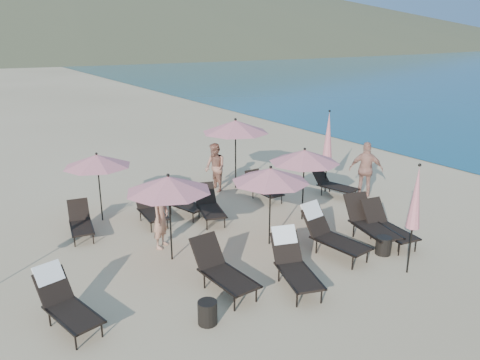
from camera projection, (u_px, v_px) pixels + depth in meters
ground at (316, 261)px, 11.21m from camera, size 800.00×800.00×0.00m
lounger_0 at (64, 301)px, 8.65m from camera, size 0.97×1.74×1.03m
lounger_1 at (222, 269)px, 9.84m from camera, size 0.80×1.80×1.01m
lounger_2 at (293, 262)px, 10.07m from camera, size 1.11×1.85×1.09m
lounger_3 at (330, 232)px, 11.49m from camera, size 0.89×1.90×1.14m
lounger_4 at (387, 225)px, 12.15m from camera, size 0.88×1.76×0.97m
lounger_5 at (370, 222)px, 12.23m from camera, size 1.10×1.96×1.06m
lounger_6 at (81, 222)px, 12.53m from camera, size 0.79×1.53×0.84m
lounger_7 at (151, 209)px, 13.41m from camera, size 0.67×1.55×0.88m
lounger_8 at (209, 205)px, 13.61m from camera, size 1.01×1.72×0.93m
lounger_9 at (182, 201)px, 13.99m from camera, size 1.02×1.69×0.91m
lounger_10 at (263, 187)px, 15.27m from camera, size 0.59×1.50×0.86m
lounger_11 at (332, 183)px, 15.62m from camera, size 0.99×1.69×0.92m
umbrella_open_0 at (168, 184)px, 10.73m from camera, size 2.01×2.01×2.16m
umbrella_open_1 at (271, 175)px, 11.58m from camera, size 1.96×1.96×2.11m
umbrella_open_2 at (304, 156)px, 13.16m from camera, size 2.01×2.01×2.16m
umbrella_open_3 at (97, 161)px, 13.12m from camera, size 1.89×1.89×2.04m
umbrella_open_4 at (235, 126)px, 15.87m from camera, size 2.31×2.31×2.48m
umbrella_closed_0 at (416, 198)px, 10.14m from camera, size 0.30×0.30×2.59m
umbrella_closed_1 at (328, 136)px, 15.54m from camera, size 0.33×0.33×2.83m
side_table_0 at (208, 313)px, 8.74m from camera, size 0.37×0.37×0.46m
side_table_1 at (383, 246)px, 11.51m from camera, size 0.38×0.38×0.45m
beachgoer_a at (161, 218)px, 11.74m from camera, size 0.69×0.67×1.59m
beachgoer_b at (215, 168)px, 15.95m from camera, size 0.65×0.83×1.67m
beachgoer_c at (366, 170)px, 15.41m from camera, size 1.08×1.09×1.85m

